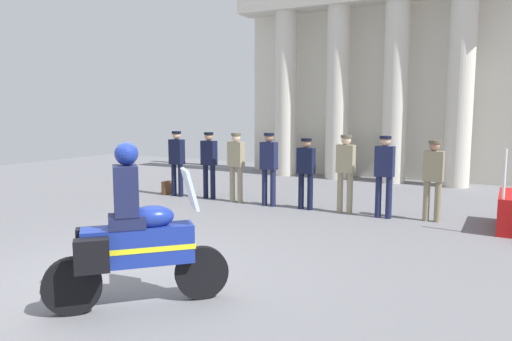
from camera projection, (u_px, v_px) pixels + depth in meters
name	position (u px, v px, depth m)	size (l,w,h in m)	color
ground_plane	(109.00, 281.00, 6.34)	(28.00, 28.00, 0.00)	slate
colonnade_backdrop	(370.00, 75.00, 15.65)	(8.94, 1.59, 6.57)	beige
officer_in_row_0	(177.00, 158.00, 12.59)	(0.39, 0.24, 1.72)	black
officer_in_row_1	(209.00, 160.00, 12.24)	(0.39, 0.24, 1.70)	black
officer_in_row_2	(236.00, 162.00, 11.73)	(0.39, 0.24, 1.71)	gray
officer_in_row_3	(269.00, 163.00, 11.27)	(0.39, 0.24, 1.73)	#191E42
officer_in_row_4	(306.00, 168.00, 10.88)	(0.39, 0.24, 1.63)	black
officer_in_row_5	(345.00, 167.00, 10.48)	(0.39, 0.24, 1.72)	gray
officer_in_row_6	(384.00, 170.00, 9.99)	(0.39, 0.24, 1.73)	#191E42
officer_in_row_7	(433.00, 174.00, 9.69)	(0.39, 0.24, 1.66)	#847A5B
motorcycle_with_rider	(132.00, 239.00, 5.43)	(1.54, 1.58, 1.90)	black
briefcase_on_ground	(167.00, 188.00, 12.97)	(0.10, 0.32, 0.36)	brown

